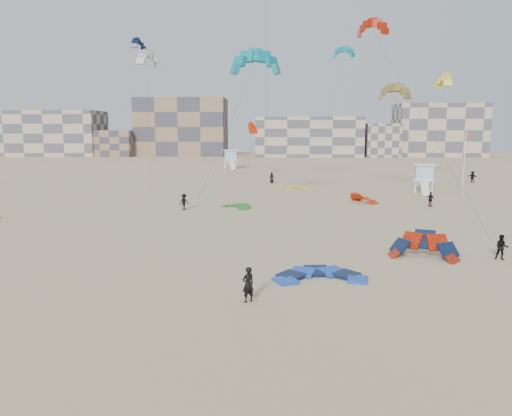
{
  "coord_description": "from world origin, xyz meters",
  "views": [
    {
      "loc": [
        1.58,
        -25.64,
        7.97
      ],
      "look_at": [
        0.01,
        6.0,
        3.03
      ],
      "focal_mm": 35.0,
      "sensor_mm": 36.0,
      "label": 1
    }
  ],
  "objects_px": {
    "kite_ground_blue": "(320,279)",
    "kitesurfer_main": "(248,284)",
    "lifeguard_tower_near": "(424,179)",
    "kite_ground_orange": "(423,258)"
  },
  "relations": [
    {
      "from": "kite_ground_orange",
      "to": "lifeguard_tower_near",
      "type": "xyz_separation_m",
      "value": [
        9.27,
        33.5,
        1.85
      ]
    },
    {
      "from": "kite_ground_blue",
      "to": "kitesurfer_main",
      "type": "xyz_separation_m",
      "value": [
        -3.65,
        -3.87,
        0.85
      ]
    },
    {
      "from": "lifeguard_tower_near",
      "to": "kitesurfer_main",
      "type": "bearing_deg",
      "value": -105.23
    },
    {
      "from": "kite_ground_blue",
      "to": "lifeguard_tower_near",
      "type": "relative_size",
      "value": 0.89
    },
    {
      "from": "kite_ground_orange",
      "to": "lifeguard_tower_near",
      "type": "distance_m",
      "value": 34.81
    },
    {
      "from": "kite_ground_blue",
      "to": "kitesurfer_main",
      "type": "height_order",
      "value": "kitesurfer_main"
    },
    {
      "from": "kite_ground_blue",
      "to": "kite_ground_orange",
      "type": "relative_size",
      "value": 1.1
    },
    {
      "from": "kite_ground_blue",
      "to": "kitesurfer_main",
      "type": "bearing_deg",
      "value": -139.49
    },
    {
      "from": "kite_ground_orange",
      "to": "kite_ground_blue",
      "type": "bearing_deg",
      "value": -125.49
    },
    {
      "from": "kitesurfer_main",
      "to": "lifeguard_tower_near",
      "type": "bearing_deg",
      "value": -150.36
    }
  ]
}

